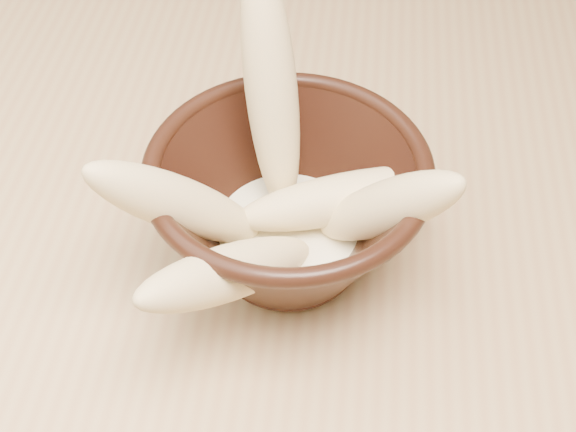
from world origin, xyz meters
name	(u,v)px	position (x,y,z in m)	size (l,w,h in m)	color
table	(109,184)	(0.00, 0.00, 0.67)	(1.20, 0.80, 0.75)	tan
bowl	(288,207)	(0.17, -0.13, 0.81)	(0.18, 0.18, 0.10)	black
milk_puddle	(288,232)	(0.17, -0.13, 0.78)	(0.10, 0.10, 0.01)	#F3EAC3
banana_upright	(271,89)	(0.16, -0.09, 0.86)	(0.03, 0.03, 0.17)	#F2D28F
banana_left	(179,204)	(0.11, -0.16, 0.83)	(0.03, 0.03, 0.14)	#F2D28F
banana_right	(387,207)	(0.23, -0.15, 0.83)	(0.03, 0.03, 0.12)	#F2D28F
banana_across	(343,198)	(0.21, -0.12, 0.81)	(0.03, 0.03, 0.14)	#F2D28F
banana_front	(230,272)	(0.15, -0.20, 0.82)	(0.03, 0.03, 0.14)	#F2D28F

